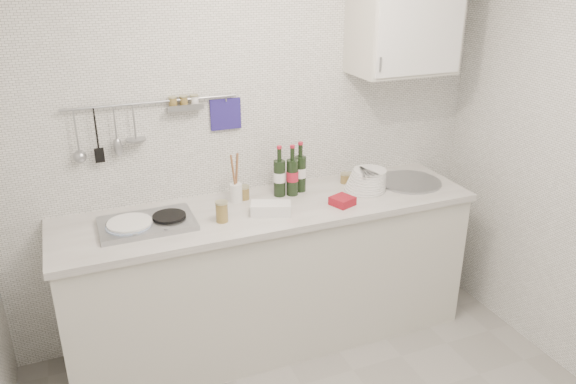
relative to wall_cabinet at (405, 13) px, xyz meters
The scene contains 14 objects.
back_wall 1.15m from the wall_cabinet, 168.67° to the left, with size 3.00×0.02×2.50m, color silver.
counter 1.76m from the wall_cabinet, behind, with size 2.44×0.64×0.96m.
wall_rail 1.59m from the wall_cabinet, behind, with size 0.98×0.09×0.34m.
wall_cabinet is the anchor object (origin of this frame).
plate_stack_hob 1.98m from the wall_cabinet, behind, with size 0.26×0.25×0.05m.
plate_stack_sink 1.01m from the wall_cabinet, 157.44° to the right, with size 0.28×0.26×0.12m.
wine_bottles 1.13m from the wall_cabinet, behind, with size 0.22×0.11×0.31m.
butter_dish 1.38m from the wall_cabinet, 166.30° to the right, with size 0.22×0.11×0.07m, color white.
strawberry_punnet 1.16m from the wall_cabinet, 152.27° to the right, with size 0.12×0.12×0.05m, color #AF1324.
utensil_crock 1.43m from the wall_cabinet, behind, with size 0.07×0.07×0.30m.
jar_a 1.41m from the wall_cabinet, behind, with size 0.07×0.07×0.08m.
jar_b 1.05m from the wall_cabinet, behind, with size 0.06×0.06×0.07m.
jar_c 1.04m from the wall_cabinet, behind, with size 0.06×0.06×0.07m.
jar_d 1.57m from the wall_cabinet, 169.89° to the right, with size 0.07×0.07×0.12m.
Camera 1 is at (-1.02, -1.68, 2.24)m, focal length 35.00 mm.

